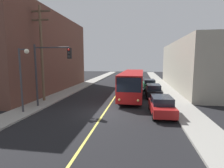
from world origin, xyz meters
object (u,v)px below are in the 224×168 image
at_px(parked_car_red, 161,105).
at_px(traffic_signal_left_corner, 50,64).
at_px(parked_car_black, 153,90).
at_px(street_lamp_left, 23,71).
at_px(parked_car_green, 149,84).
at_px(city_bus, 133,83).
at_px(utility_pole_near, 42,50).

xyz_separation_m(parked_car_red, traffic_signal_left_corner, (-10.35, 0.77, 3.46)).
xyz_separation_m(parked_car_red, parked_car_black, (-0.10, 7.63, 0.00)).
distance_m(parked_car_red, street_lamp_left, 12.19).
height_order(parked_car_green, traffic_signal_left_corner, traffic_signal_left_corner).
height_order(parked_car_red, parked_car_black, same).
height_order(parked_car_black, street_lamp_left, street_lamp_left).
relative_size(city_bus, parked_car_red, 2.73).
bearing_deg(utility_pole_near, traffic_signal_left_corner, -47.04).
distance_m(parked_car_red, parked_car_black, 7.63).
bearing_deg(parked_car_green, utility_pole_near, -139.54).
bearing_deg(street_lamp_left, utility_pole_near, 99.79).
xyz_separation_m(utility_pole_near, traffic_signal_left_corner, (2.19, -2.35, -1.49)).
xyz_separation_m(parked_car_green, traffic_signal_left_corner, (-10.07, -12.80, 3.46)).
bearing_deg(utility_pole_near, city_bus, 23.42).
distance_m(utility_pole_near, traffic_signal_left_corner, 3.54).
bearing_deg(parked_car_black, parked_car_green, 91.75).
relative_size(parked_car_black, street_lamp_left, 0.81).
distance_m(parked_car_red, parked_car_green, 13.57).
bearing_deg(parked_car_red, city_bus, 110.39).
distance_m(parked_car_black, utility_pole_near, 14.13).
xyz_separation_m(city_bus, parked_car_black, (2.64, 0.26, -0.98)).
bearing_deg(city_bus, utility_pole_near, -156.58).
relative_size(city_bus, parked_car_green, 2.73).
height_order(parked_car_red, utility_pole_near, utility_pole_near).
relative_size(parked_car_red, traffic_signal_left_corner, 0.74).
bearing_deg(traffic_signal_left_corner, parked_car_green, 51.82).
xyz_separation_m(parked_car_black, street_lamp_left, (-11.66, -8.99, 2.90)).
height_order(city_bus, parked_car_black, city_bus).
bearing_deg(utility_pole_near, street_lamp_left, -80.21).
xyz_separation_m(city_bus, traffic_signal_left_corner, (-7.61, -6.60, 2.49)).
height_order(utility_pole_near, street_lamp_left, utility_pole_near).
xyz_separation_m(parked_car_green, utility_pole_near, (-12.26, -10.45, 4.96)).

